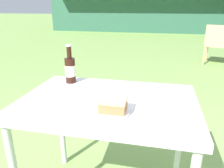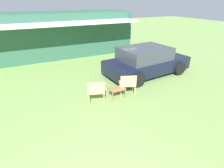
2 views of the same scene
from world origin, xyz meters
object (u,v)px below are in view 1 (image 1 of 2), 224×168
object	(u,v)px
cake_on_plate	(111,107)
cola_bottle_near	(70,69)
patio_table	(108,112)
wicker_chair_cushioned	(221,42)

from	to	relation	value
cake_on_plate	cola_bottle_near	xyz separation A→B (m)	(-0.34, 0.35, 0.06)
cola_bottle_near	patio_table	bearing A→B (deg)	-35.49
cola_bottle_near	cake_on_plate	bearing A→B (deg)	-45.75
wicker_chair_cushioned	cake_on_plate	size ratio (longest dim) A/B	3.87
wicker_chair_cushioned	cola_bottle_near	xyz separation A→B (m)	(-1.75, -3.58, 0.32)
wicker_chair_cushioned	cola_bottle_near	distance (m)	3.99
patio_table	cake_on_plate	distance (m)	0.18
wicker_chair_cushioned	cake_on_plate	world-z (taller)	wicker_chair_cushioned
wicker_chair_cushioned	cake_on_plate	xyz separation A→B (m)	(-1.40, -3.93, 0.26)
cola_bottle_near	wicker_chair_cushioned	bearing A→B (deg)	63.93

